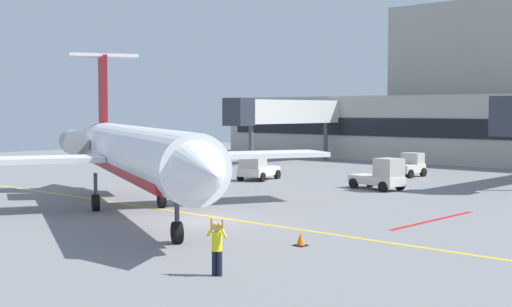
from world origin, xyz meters
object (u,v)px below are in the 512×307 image
Objects in this scene: regional_jet at (131,152)px; baggage_tug at (409,166)px; belt_loader at (381,175)px; pushback_tractor at (257,169)px; marshaller at (217,247)px.

regional_jet reaches higher than baggage_tug.
belt_loader is at bearing -69.45° from baggage_tug.
baggage_tug is at bearing 56.30° from pushback_tractor.
pushback_tractor reaches higher than marshaller.
belt_loader is 26.80m from marshaller.
regional_jet is 6.85× the size of pushback_tractor.
belt_loader is 2.26× the size of marshaller.
belt_loader is at bearing 76.05° from regional_jet.
baggage_tug is 0.68× the size of belt_loader.
marshaller is (13.40, -34.85, 0.07)m from baggage_tug.
marshaller is (9.70, -24.98, -0.04)m from belt_loader.
baggage_tug is at bearing 111.04° from marshaller.
pushback_tractor is at bearing 130.20° from marshaller.
baggage_tug is 37.34m from marshaller.
regional_jet is at bearing -91.44° from baggage_tug.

